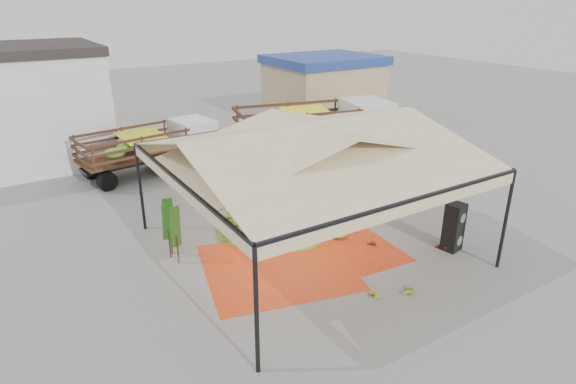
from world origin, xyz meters
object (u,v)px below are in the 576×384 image
vendor (266,172)px  truck_left (155,144)px  banana_heap (289,211)px  speaker_stack (454,227)px  truck_right (321,124)px

vendor → truck_left: bearing=-61.3°
banana_heap → vendor: size_ratio=2.65×
speaker_stack → truck_left: 13.30m
speaker_stack → truck_right: (2.16, 10.03, 0.83)m
banana_heap → vendor: bearing=75.6°
truck_left → truck_right: (7.64, -2.08, 0.33)m
banana_heap → vendor: 3.03m
vendor → truck_left: truck_left is taller
banana_heap → truck_right: bearing=46.6°
truck_right → banana_heap: bearing=-120.6°
vendor → truck_left: (-2.81, 5.07, 0.32)m
truck_left → truck_right: size_ratio=0.79×
speaker_stack → vendor: size_ratio=0.81×
truck_right → vendor: bearing=-135.4°
vendor → truck_right: (4.83, 2.99, 0.65)m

